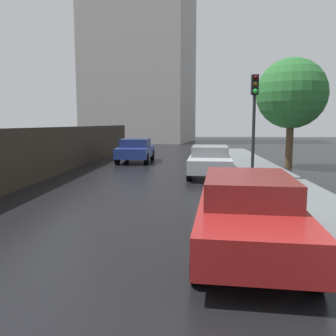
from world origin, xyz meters
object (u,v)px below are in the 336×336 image
at_px(car_blue_near_kerb, 136,150).
at_px(street_tree_mid, 292,94).
at_px(car_red_far_ahead, 248,210).
at_px(car_silver_mid_road, 210,160).
at_px(traffic_light, 254,107).

height_order(car_blue_near_kerb, street_tree_mid, street_tree_mid).
bearing_deg(car_red_far_ahead, street_tree_mid, 76.37).
relative_size(car_blue_near_kerb, car_silver_mid_road, 0.86).
relative_size(car_red_far_ahead, traffic_light, 1.15).
relative_size(car_silver_mid_road, traffic_light, 1.15).
height_order(car_blue_near_kerb, car_red_far_ahead, car_blue_near_kerb).
relative_size(car_silver_mid_road, street_tree_mid, 0.83).
distance_m(car_red_far_ahead, street_tree_mid, 13.09).
xyz_separation_m(car_blue_near_kerb, traffic_light, (5.75, -6.87, 2.20)).
bearing_deg(car_red_far_ahead, car_blue_near_kerb, 111.40).
bearing_deg(car_silver_mid_road, traffic_light, -43.85).
distance_m(car_blue_near_kerb, car_red_far_ahead, 15.06).
bearing_deg(car_blue_near_kerb, traffic_light, 130.24).
distance_m(car_blue_near_kerb, car_silver_mid_road, 6.66).
bearing_deg(street_tree_mid, car_blue_near_kerb, 164.79).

